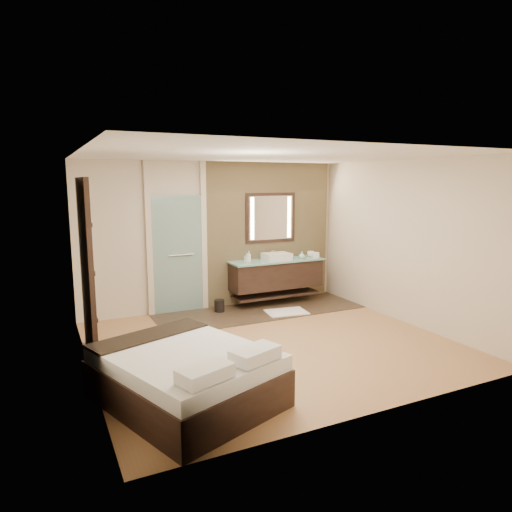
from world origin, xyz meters
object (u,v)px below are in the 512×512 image
waste_bin (219,306)px  vanity (276,274)px  bed (186,375)px  mirror_unit (271,218)px

waste_bin → vanity: bearing=3.2°
waste_bin → bed: bearing=-117.2°
bed → waste_bin: 3.39m
vanity → mirror_unit: size_ratio=1.75×
vanity → mirror_unit: (0.00, 0.24, 1.07)m
vanity → waste_bin: (-1.20, -0.07, -0.47)m
bed → waste_bin: bed is taller
vanity → waste_bin: bearing=-176.8°
bed → waste_bin: bearing=43.1°
vanity → mirror_unit: 1.10m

